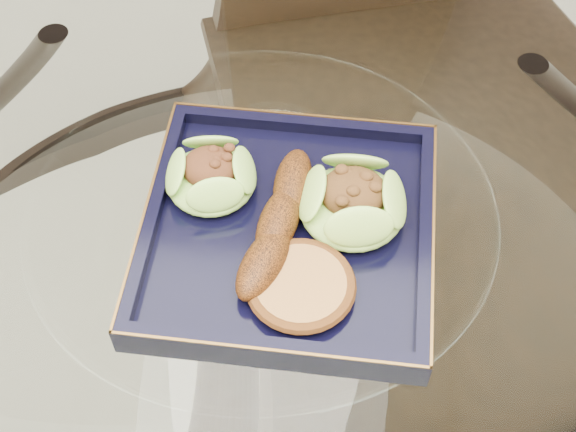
{
  "coord_description": "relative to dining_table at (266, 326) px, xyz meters",
  "views": [
    {
      "loc": [
        0.06,
        -0.43,
        1.39
      ],
      "look_at": [
        0.02,
        0.01,
        0.8
      ],
      "focal_mm": 50.0,
      "sensor_mm": 36.0,
      "label": 1
    }
  ],
  "objects": [
    {
      "name": "lettuce_wrap_right",
      "position": [
        0.08,
        0.03,
        0.2
      ],
      "size": [
        0.13,
        0.13,
        0.04
      ],
      "primitive_type": "ellipsoid",
      "rotation": [
        0.0,
        0.0,
        -0.35
      ],
      "color": "#5F992C",
      "rests_on": "navy_plate"
    },
    {
      "name": "crumb_patty",
      "position": [
        0.04,
        -0.06,
        0.19
      ],
      "size": [
        0.09,
        0.09,
        0.02
      ],
      "primitive_type": "cylinder",
      "rotation": [
        0.0,
        0.0,
        -0.09
      ],
      "color": "#A87138",
      "rests_on": "navy_plate"
    },
    {
      "name": "dining_chair",
      "position": [
        0.11,
        0.36,
        -0.11
      ],
      "size": [
        0.49,
        0.49,
        0.88
      ],
      "rotation": [
        0.0,
        0.0,
        0.35
      ],
      "color": "black",
      "rests_on": "ground"
    },
    {
      "name": "lettuce_wrap_left",
      "position": [
        -0.05,
        0.05,
        0.2
      ],
      "size": [
        0.1,
        0.1,
        0.03
      ],
      "primitive_type": "ellipsoid",
      "rotation": [
        0.0,
        0.0,
        -0.22
      ],
      "color": "#70AF33",
      "rests_on": "navy_plate"
    },
    {
      "name": "dining_table",
      "position": [
        0.0,
        0.0,
        0.0
      ],
      "size": [
        1.13,
        1.13,
        0.77
      ],
      "color": "white",
      "rests_on": "ground"
    },
    {
      "name": "navy_plate",
      "position": [
        0.02,
        0.01,
        0.17
      ],
      "size": [
        0.28,
        0.28,
        0.02
      ],
      "primitive_type": "cube",
      "rotation": [
        0.0,
        0.0,
        -0.03
      ],
      "color": "black",
      "rests_on": "dining_table"
    },
    {
      "name": "roasted_plantain",
      "position": [
        0.02,
        0.0,
        0.2
      ],
      "size": [
        0.07,
        0.17,
        0.03
      ],
      "primitive_type": "ellipsoid",
      "rotation": [
        0.0,
        0.0,
        1.37
      ],
      "color": "#592909",
      "rests_on": "navy_plate"
    }
  ]
}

